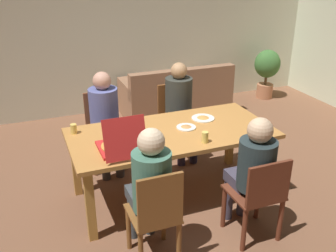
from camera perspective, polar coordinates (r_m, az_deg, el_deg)
ground_plane at (r=4.39m, az=0.49°, el=-10.08°), size 20.00×20.00×0.00m
back_wall at (r=6.48m, az=-9.25°, el=13.67°), size 7.55×0.12×2.68m
dining_table at (r=4.05m, az=0.52°, el=-1.93°), size 2.11×1.01×0.78m
chair_0 at (r=5.11m, az=1.19°, el=1.43°), size 0.46×0.38×0.93m
person_0 at (r=4.91m, az=1.81°, el=3.35°), size 0.34×0.53×1.25m
chair_1 at (r=3.62m, az=13.24°, el=-9.99°), size 0.45×0.43×0.86m
person_1 at (r=3.59m, az=12.43°, el=-5.78°), size 0.34×0.51×1.20m
chair_2 at (r=4.84m, az=-9.42°, el=-0.34°), size 0.43×0.38×0.95m
person_2 at (r=4.63m, az=-9.27°, el=1.70°), size 0.35×0.51×1.24m
chair_3 at (r=3.25m, az=-1.80°, el=-13.07°), size 0.40×0.42×0.94m
person_3 at (r=3.23m, az=-2.73°, el=-8.39°), size 0.32×0.54×1.24m
pizza_box_0 at (r=3.62m, az=-7.08°, el=-2.84°), size 0.38×0.49×0.40m
plate_0 at (r=4.09m, az=2.70°, el=-0.13°), size 0.21×0.21×0.03m
plate_1 at (r=4.33m, az=5.19°, el=1.21°), size 0.26×0.26×0.03m
drinking_glass_0 at (r=4.05m, az=-13.76°, el=-0.42°), size 0.06×0.06×0.10m
drinking_glass_1 at (r=3.77m, az=5.49°, el=-1.65°), size 0.07×0.07×0.11m
couch at (r=6.46m, az=1.17°, el=4.34°), size 1.75×0.84×0.84m
potted_plant at (r=7.38m, az=14.40°, el=8.23°), size 0.46×0.46×0.91m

